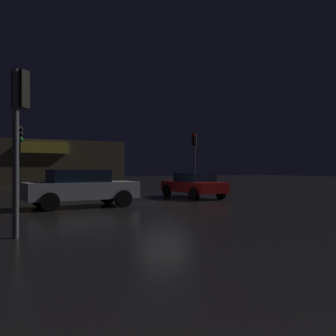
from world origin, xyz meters
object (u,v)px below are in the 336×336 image
at_px(traffic_signal_cross_left, 194,147).
at_px(car_far, 81,187).
at_px(traffic_signal_main, 19,118).
at_px(car_near, 193,185).
at_px(store_building, 38,163).
at_px(traffic_signal_opposite, 18,145).

distance_m(traffic_signal_cross_left, car_far, 12.62).
xyz_separation_m(traffic_signal_main, car_near, (9.88, 8.05, -2.06)).
bearing_deg(traffic_signal_main, car_far, 63.03).
height_order(traffic_signal_main, traffic_signal_cross_left, traffic_signal_cross_left).
height_order(traffic_signal_main, car_near, traffic_signal_main).
xyz_separation_m(store_building, traffic_signal_main, (-5.52, -33.42, 0.50)).
relative_size(store_building, car_near, 3.90).
bearing_deg(store_building, traffic_signal_main, -99.38).
xyz_separation_m(store_building, car_far, (-2.45, -27.39, -1.46)).
height_order(traffic_signal_main, traffic_signal_opposite, traffic_signal_main).
bearing_deg(traffic_signal_cross_left, car_near, -122.92).
relative_size(traffic_signal_opposite, car_far, 0.84).
bearing_deg(traffic_signal_cross_left, traffic_signal_opposite, -174.57).
bearing_deg(car_far, store_building, 84.88).
distance_m(store_building, traffic_signal_cross_left, 21.67).
relative_size(car_near, car_far, 0.95).
bearing_deg(traffic_signal_main, car_near, 39.16).
bearing_deg(store_building, traffic_signal_opposite, -101.27).
distance_m(store_building, traffic_signal_main, 33.88).
bearing_deg(car_near, traffic_signal_cross_left, 57.08).
bearing_deg(car_near, traffic_signal_opposite, 155.12).
bearing_deg(traffic_signal_main, traffic_signal_cross_left, 44.95).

